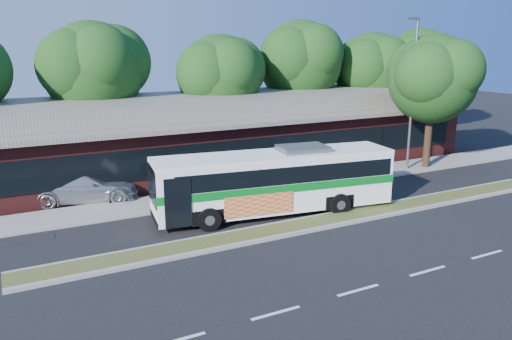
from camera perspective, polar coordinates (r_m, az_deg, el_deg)
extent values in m
plane|color=black|center=(21.84, 9.52, -6.28)|extent=(120.00, 120.00, 0.00)
cube|color=#464C20|center=(22.27, 8.60, -5.64)|extent=(26.00, 1.10, 0.15)
cube|color=gray|center=(26.93, 1.36, -2.01)|extent=(44.00, 2.60, 0.12)
cube|color=#511B19|center=(32.36, -4.27, 3.50)|extent=(32.00, 10.00, 3.20)
cube|color=#6C655B|center=(32.08, -4.33, 6.52)|extent=(33.20, 11.20, 0.24)
cube|color=#6C655B|center=(32.01, -4.35, 7.64)|extent=(30.00, 8.00, 1.00)
cube|color=black|center=(27.87, -0.18, 2.02)|extent=(30.00, 0.06, 1.60)
cylinder|color=slate|center=(31.50, 17.42, 7.94)|extent=(0.16, 0.16, 9.00)
cube|color=slate|center=(31.11, 17.50, 16.19)|extent=(0.90, 0.18, 0.14)
cylinder|color=black|center=(33.16, -17.60, 4.02)|extent=(0.44, 0.44, 4.20)
sphere|color=#1A3913|center=(32.75, -18.11, 10.74)|extent=(6.00, 6.00, 6.00)
sphere|color=#1A3913|center=(33.42, -15.98, 11.77)|extent=(4.68, 4.68, 4.68)
cylinder|color=black|center=(34.50, -4.07, 4.66)|extent=(0.44, 0.44, 3.78)
sphere|color=#1A3913|center=(34.10, -4.18, 10.59)|extent=(5.60, 5.60, 5.60)
sphere|color=#1A3913|center=(34.98, -2.54, 11.43)|extent=(4.37, 4.37, 4.37)
cylinder|color=black|center=(38.58, 4.95, 6.12)|extent=(0.44, 0.44, 4.41)
sphere|color=#1A3913|center=(38.23, 5.08, 12.16)|extent=(6.20, 6.20, 6.20)
sphere|color=#1A3913|center=(39.37, 6.48, 12.91)|extent=(4.84, 4.84, 4.84)
cylinder|color=black|center=(41.35, 12.77, 5.98)|extent=(0.44, 0.44, 3.86)
sphere|color=#1A3913|center=(41.02, 13.05, 11.06)|extent=(5.80, 5.80, 5.80)
sphere|color=#1A3913|center=(42.18, 14.08, 11.71)|extent=(4.52, 4.52, 4.52)
cylinder|color=black|center=(46.11, 17.74, 6.63)|extent=(0.44, 0.44, 4.12)
sphere|color=#1A3913|center=(45.81, 18.10, 11.41)|extent=(6.00, 6.00, 6.00)
sphere|color=#1A3913|center=(47.08, 18.94, 11.99)|extent=(4.68, 4.68, 4.68)
cube|color=white|center=(22.59, 2.14, -1.22)|extent=(11.15, 3.82, 2.52)
cube|color=black|center=(22.56, 2.80, 0.07)|extent=(10.29, 3.74, 0.75)
cube|color=white|center=(22.32, 2.17, 1.62)|extent=(11.17, 3.84, 0.24)
cube|color=#046D1C|center=(22.61, 2.14, -1.41)|extent=(11.21, 3.88, 0.35)
cube|color=black|center=(21.18, -11.79, -1.72)|extent=(0.34, 2.03, 1.56)
cube|color=black|center=(24.95, 13.96, 1.24)|extent=(0.32, 1.89, 1.01)
cube|color=#D3463E|center=(21.31, 0.34, -4.00)|extent=(3.08, 0.47, 0.91)
cube|color=slate|center=(22.80, 5.37, 2.45)|extent=(2.37, 1.75, 0.27)
cylinder|color=black|center=(20.89, -5.39, -5.64)|extent=(1.04, 0.46, 1.00)
cylinder|color=black|center=(23.00, -6.80, -3.81)|extent=(1.04, 0.46, 1.00)
cylinder|color=black|center=(23.04, 9.52, -3.87)|extent=(1.04, 0.46, 1.00)
cylinder|color=black|center=(24.97, 7.00, -2.36)|extent=(1.04, 0.46, 1.00)
imported|color=#B3B6BB|center=(25.98, -19.22, -1.77)|extent=(5.71, 3.29, 1.56)
cylinder|color=black|center=(32.72, 19.06, 3.54)|extent=(0.44, 0.44, 3.94)
sphere|color=#1A3913|center=(32.30, 19.57, 9.75)|extent=(5.30, 5.30, 5.30)
sphere|color=#1A3913|center=(33.42, 20.56, 10.52)|extent=(4.14, 4.14, 4.14)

